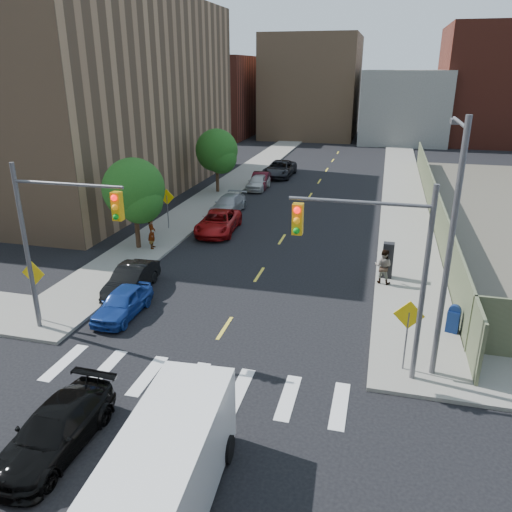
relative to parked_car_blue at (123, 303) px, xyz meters
The scene contains 30 objects.
ground 9.27m from the parked_car_blue, 59.60° to the right, with size 160.00×160.00×0.00m, color black.
sidewalk_nw 33.66m from the parked_car_blue, 95.23° to the left, with size 3.50×73.00×0.15m, color gray.
sidewalk_ne 35.76m from the parked_car_blue, 69.65° to the left, with size 3.50×73.00×0.15m, color gray.
fence_north 24.60m from the parked_car_blue, 54.50° to the left, with size 0.12×44.00×2.50m, color #616647.
building_nw 28.97m from the parked_car_blue, 128.18° to the left, with size 22.00×30.00×16.00m, color #8C6B4C.
bg_bldg_west 64.62m from the parked_car_blue, 105.60° to the left, with size 14.00×18.00×12.00m, color #592319.
bg_bldg_midwest 64.40m from the parked_car_blue, 91.18° to the left, with size 14.00×16.00×15.00m, color #8C6B4C.
bg_bldg_center 63.45m from the parked_car_blue, 78.44° to the left, with size 12.00×16.00×10.00m, color gray.
bg_bldg_east 69.75m from the parked_car_blue, 67.37° to the left, with size 18.00×18.00×16.00m, color #592319.
signal_nw 4.56m from the parked_car_blue, 123.35° to the right, with size 4.59×0.30×7.00m.
signal_ne 11.53m from the parked_car_blue, 10.52° to the right, with size 4.59×0.30×7.00m.
streetlight_ne 13.72m from the parked_car_blue, ahead, with size 0.25×3.70×9.00m.
warn_sign_nw 3.71m from the parked_car_blue, 154.61° to the right, with size 1.06×0.06×2.83m.
warn_sign_ne 12.05m from the parked_car_blue, ahead, with size 1.06×0.06×2.83m.
warn_sign_midwest 12.49m from the parked_car_blue, 104.54° to the left, with size 1.06×0.06×2.83m.
tree_west_near 9.18m from the parked_car_blue, 112.39° to the left, with size 3.66×3.64×5.52m.
tree_west_far 23.48m from the parked_car_blue, 98.20° to the left, with size 3.66×3.64×5.52m.
parked_car_blue is the anchor object (origin of this frame).
parked_car_black 2.53m from the parked_car_blue, 108.90° to the left, with size 1.40×4.02×1.32m, color black.
parked_car_red 12.42m from the parked_car_blue, 88.70° to the left, with size 2.33×5.05×1.40m, color #9F0F11.
parked_car_silver 17.19m from the parked_car_blue, 91.69° to the left, with size 1.81×4.46×1.29m, color #989A9F.
parked_car_white 25.17m from the parked_car_blue, 90.46° to the left, with size 1.59×3.96×1.35m, color #B7B7B7.
parked_car_maroon 26.16m from the parked_car_blue, 90.53° to the left, with size 1.42×4.08×1.34m, color #420D15.
parked_car_grey 31.26m from the parked_car_blue, 89.12° to the left, with size 2.61×5.66×1.57m, color black.
black_sedan 8.24m from the parked_car_blue, 74.59° to the right, with size 1.80×4.43×1.29m, color black.
cargo_van 10.75m from the parked_car_blue, 54.90° to the right, with size 2.48×5.42×2.43m.
mailbox 14.00m from the parked_car_blue, ahead, with size 0.58×0.50×1.19m.
payphone 13.23m from the parked_car_blue, 32.09° to the left, with size 0.55×0.45×1.85m, color black.
pedestrian_west 8.45m from the parked_car_blue, 106.67° to the left, with size 0.67×0.44×1.85m, color gray.
pedestrian_east 12.63m from the parked_car_blue, 29.39° to the left, with size 0.86×0.67×1.77m, color gray.
Camera 1 is at (5.90, -9.68, 10.28)m, focal length 35.00 mm.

